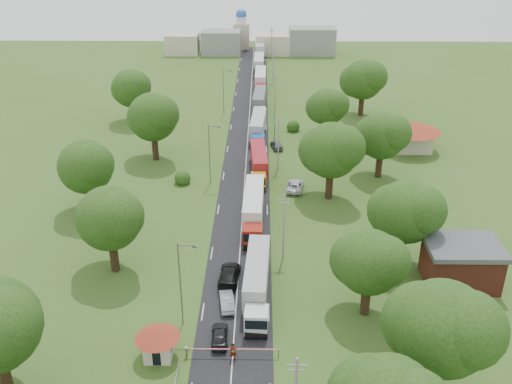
{
  "coord_description": "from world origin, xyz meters",
  "views": [
    {
      "loc": [
        2.79,
        -68.08,
        39.07
      ],
      "look_at": [
        1.95,
        5.82,
        3.0
      ],
      "focal_mm": 40.0,
      "sensor_mm": 36.0,
      "label": 1
    }
  ],
  "objects_px": {
    "info_sign": "(275,125)",
    "car_lane_front": "(220,335)",
    "truck_0": "(257,280)",
    "guard_booth": "(158,339)",
    "pedestrian_near": "(233,352)",
    "car_lane_mid": "(227,301)",
    "boom_barrier": "(219,350)"
  },
  "relations": [
    {
      "from": "boom_barrier",
      "to": "info_sign",
      "type": "distance_m",
      "value": 60.39
    },
    {
      "from": "info_sign",
      "to": "car_lane_front",
      "type": "height_order",
      "value": "info_sign"
    },
    {
      "from": "boom_barrier",
      "to": "car_lane_front",
      "type": "height_order",
      "value": "car_lane_front"
    },
    {
      "from": "info_sign",
      "to": "car_lane_front",
      "type": "xyz_separation_m",
      "value": [
        -6.62,
        -57.65,
        -2.3
      ]
    },
    {
      "from": "truck_0",
      "to": "pedestrian_near",
      "type": "height_order",
      "value": "truck_0"
    },
    {
      "from": "truck_0",
      "to": "car_lane_front",
      "type": "distance_m",
      "value": 8.58
    },
    {
      "from": "boom_barrier",
      "to": "info_sign",
      "type": "height_order",
      "value": "info_sign"
    },
    {
      "from": "guard_booth",
      "to": "car_lane_front",
      "type": "bearing_deg",
      "value": 22.1
    },
    {
      "from": "boom_barrier",
      "to": "car_lane_mid",
      "type": "height_order",
      "value": "car_lane_mid"
    },
    {
      "from": "boom_barrier",
      "to": "car_lane_front",
      "type": "xyz_separation_m",
      "value": [
        -0.06,
        2.35,
        -0.19
      ]
    },
    {
      "from": "truck_0",
      "to": "pedestrian_near",
      "type": "xyz_separation_m",
      "value": [
        -2.19,
        -10.34,
        -1.18
      ]
    },
    {
      "from": "info_sign",
      "to": "car_lane_front",
      "type": "distance_m",
      "value": 58.08
    },
    {
      "from": "truck_0",
      "to": "guard_booth",
      "type": "bearing_deg",
      "value": -133.59
    },
    {
      "from": "boom_barrier",
      "to": "guard_booth",
      "type": "distance_m",
      "value": 5.98
    },
    {
      "from": "pedestrian_near",
      "to": "boom_barrier",
      "type": "bearing_deg",
      "value": 151.74
    },
    {
      "from": "truck_0",
      "to": "car_lane_mid",
      "type": "relative_size",
      "value": 3.44
    },
    {
      "from": "boom_barrier",
      "to": "info_sign",
      "type": "xyz_separation_m",
      "value": [
        6.56,
        60.0,
        2.11
      ]
    },
    {
      "from": "truck_0",
      "to": "car_lane_front",
      "type": "height_order",
      "value": "truck_0"
    },
    {
      "from": "car_lane_front",
      "to": "boom_barrier",
      "type": "bearing_deg",
      "value": 88.89
    },
    {
      "from": "boom_barrier",
      "to": "pedestrian_near",
      "type": "relative_size",
      "value": 4.82
    },
    {
      "from": "guard_booth",
      "to": "truck_0",
      "type": "distance_m",
      "value": 13.75
    },
    {
      "from": "info_sign",
      "to": "truck_0",
      "type": "xyz_separation_m",
      "value": [
        -2.92,
        -50.04,
        -0.86
      ]
    },
    {
      "from": "info_sign",
      "to": "pedestrian_near",
      "type": "height_order",
      "value": "info_sign"
    },
    {
      "from": "truck_0",
      "to": "car_lane_mid",
      "type": "xyz_separation_m",
      "value": [
        -3.28,
        -1.91,
        -1.44
      ]
    },
    {
      "from": "info_sign",
      "to": "pedestrian_near",
      "type": "bearing_deg",
      "value": -94.84
    },
    {
      "from": "guard_booth",
      "to": "car_lane_mid",
      "type": "bearing_deg",
      "value": 52.38
    },
    {
      "from": "boom_barrier",
      "to": "info_sign",
      "type": "bearing_deg",
      "value": 83.76
    },
    {
      "from": "car_lane_front",
      "to": "guard_booth",
      "type": "bearing_deg",
      "value": 19.52
    },
    {
      "from": "guard_booth",
      "to": "info_sign",
      "type": "relative_size",
      "value": 1.07
    },
    {
      "from": "guard_booth",
      "to": "truck_0",
      "type": "bearing_deg",
      "value": 46.41
    },
    {
      "from": "car_lane_front",
      "to": "info_sign",
      "type": "bearing_deg",
      "value": -99.13
    },
    {
      "from": "info_sign",
      "to": "pedestrian_near",
      "type": "xyz_separation_m",
      "value": [
        -5.11,
        -60.39,
        -2.04
      ]
    }
  ]
}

